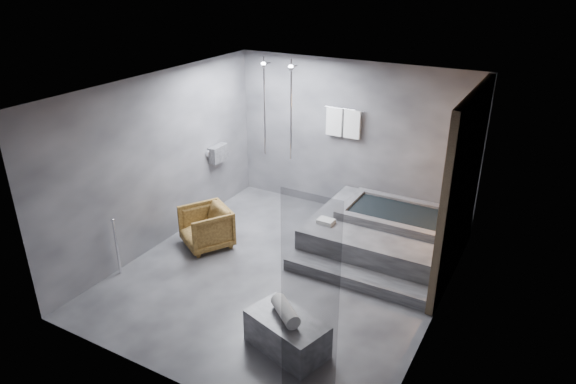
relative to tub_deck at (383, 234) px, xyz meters
The scene contains 7 objects.
room 2.02m from the tub_deck, 118.47° to the right, with size 5.00×5.04×2.82m.
tub_deck is the anchor object (origin of this frame).
tub_step 1.19m from the tub_deck, 90.00° to the right, with size 2.20×0.36×0.18m, color #333336.
concrete_bench 2.88m from the tub_deck, 93.93° to the right, with size 0.98×0.54×0.44m, color #363639.
driftwood_chair 2.89m from the tub_deck, 152.43° to the right, with size 0.72×0.74×0.68m, color #442D11.
rolled_towel 2.88m from the tub_deck, 94.55° to the right, with size 0.18×0.18×0.50m, color white.
deck_towel 1.00m from the tub_deck, 145.56° to the right, with size 0.26×0.19×0.07m, color silver.
Camera 1 is at (3.25, -5.71, 4.30)m, focal length 32.00 mm.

